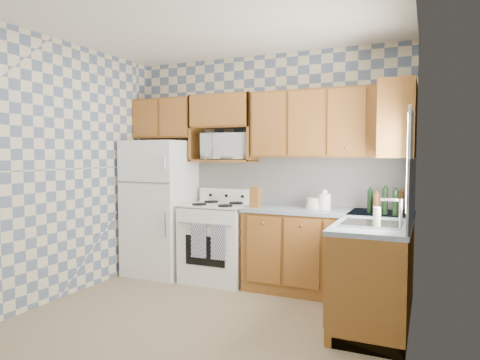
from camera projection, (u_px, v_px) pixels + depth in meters
name	position (u px, v px, depth m)	size (l,w,h in m)	color
floor	(201.00, 325.00, 3.80)	(3.40, 3.40, 0.00)	#837153
back_wall	(264.00, 168.00, 5.18)	(3.40, 0.02, 2.70)	slate
right_wall	(410.00, 178.00, 3.03)	(0.02, 3.20, 2.70)	slate
backsplash_back	(296.00, 181.00, 5.02)	(2.60, 0.01, 0.56)	silver
backsplash_right	(412.00, 190.00, 3.78)	(0.01, 1.60, 0.56)	silver
refrigerator	(160.00, 208.00, 5.41)	(0.75, 0.70, 1.68)	white
stove_body	(218.00, 243.00, 5.13)	(0.76, 0.65, 0.90)	white
cooktop	(218.00, 205.00, 5.10)	(0.76, 0.65, 0.03)	silver
backguard	(228.00, 195.00, 5.34)	(0.76, 0.08, 0.17)	white
dish_towel_left	(199.00, 241.00, 4.84)	(0.18, 0.03, 0.39)	navy
dish_towel_right	(219.00, 243.00, 4.73)	(0.18, 0.03, 0.39)	navy
base_cabinets_back	(326.00, 253.00, 4.63)	(1.75, 0.60, 0.88)	brown
base_cabinets_right	(376.00, 271.00, 3.94)	(0.60, 1.60, 0.88)	brown
countertop_back	(326.00, 211.00, 4.60)	(1.77, 0.63, 0.04)	gray
countertop_right	(376.00, 221.00, 3.91)	(0.63, 1.60, 0.04)	gray
upper_cabinets_back	(330.00, 123.00, 4.67)	(1.75, 0.33, 0.74)	brown
upper_cabinets_fridge	(166.00, 119.00, 5.51)	(0.82, 0.33, 0.50)	brown
upper_cabinets_right	(398.00, 120.00, 4.21)	(0.33, 0.70, 0.74)	brown
microwave_shelf	(224.00, 161.00, 5.21)	(0.80, 0.33, 0.03)	brown
microwave	(227.00, 146.00, 5.20)	(0.58, 0.39, 0.32)	white
sink	(372.00, 224.00, 3.59)	(0.48, 0.40, 0.03)	#B7B7BC
window	(410.00, 162.00, 3.44)	(0.02, 0.66, 0.86)	white
bottle_0	(385.00, 201.00, 4.22)	(0.06, 0.06, 0.26)	black
bottle_1	(395.00, 203.00, 4.13)	(0.06, 0.06, 0.25)	black
bottle_2	(401.00, 203.00, 4.20)	(0.06, 0.06, 0.23)	#4E2E13
bottle_3	(377.00, 204.00, 4.18)	(0.06, 0.06, 0.21)	#4E2E13
bottle_4	(370.00, 201.00, 4.34)	(0.06, 0.06, 0.24)	black
knife_block	(255.00, 197.00, 4.79)	(0.10, 0.10, 0.23)	brown
electric_kettle	(325.00, 202.00, 4.59)	(0.13, 0.13, 0.17)	white
food_containers	(314.00, 203.00, 4.66)	(0.18, 0.18, 0.12)	beige
soap_bottle	(377.00, 218.00, 3.44)	(0.06, 0.06, 0.17)	beige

